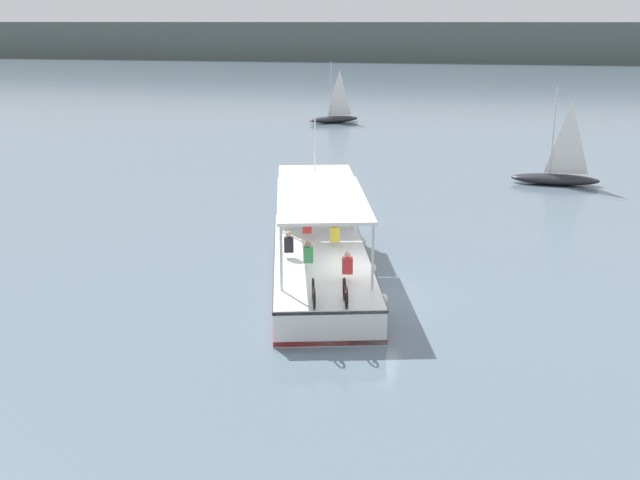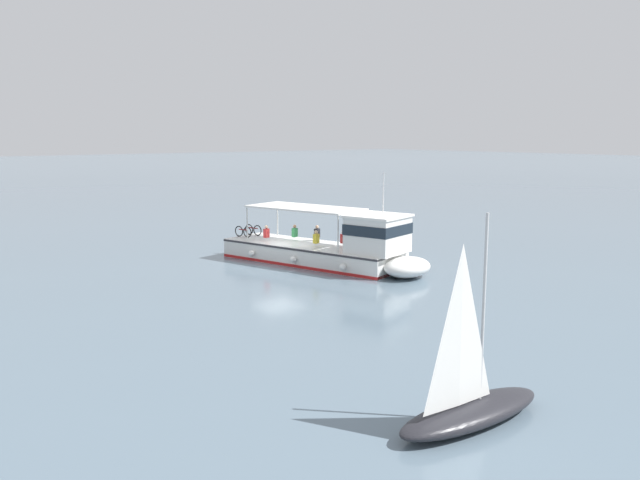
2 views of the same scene
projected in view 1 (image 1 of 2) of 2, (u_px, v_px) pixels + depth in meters
The scene contains 5 objects.
ground_plane at pixel (361, 297), 25.05m from camera, with size 400.00×400.00×0.00m, color slate.
distant_shoreline at pixel (473, 41), 174.84m from camera, with size 400.00×28.00×8.59m, color #515B56.
ferry_main at pixel (319, 242), 27.67m from camera, with size 6.30×13.07×5.32m.
sailboat_horizon_west at pixel (334, 117), 67.79m from camera, with size 4.69×3.99×5.40m.
sailboat_far_left at pixel (556, 175), 42.14m from camera, with size 4.86×1.61×5.40m.
Camera 1 is at (3.67, -23.26, 8.85)m, focal length 42.22 mm.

